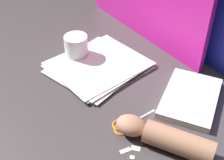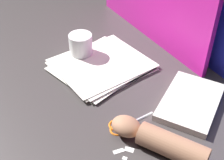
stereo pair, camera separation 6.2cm
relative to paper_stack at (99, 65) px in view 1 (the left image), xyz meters
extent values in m
plane|color=#3D3838|center=(0.14, -0.10, -0.01)|extent=(6.00, 6.00, 0.00)
cube|color=white|center=(0.00, 0.00, -0.01)|extent=(0.28, 0.32, 0.00)
cube|color=white|center=(0.00, 0.01, 0.00)|extent=(0.31, 0.35, 0.00)
cube|color=white|center=(0.00, -0.01, 0.00)|extent=(0.31, 0.35, 0.00)
cube|color=white|center=(0.00, 0.00, 0.00)|extent=(0.30, 0.33, 0.00)
cube|color=white|center=(0.00, 0.00, 0.00)|extent=(0.29, 0.33, 0.00)
cube|color=white|center=(0.00, 0.00, 0.01)|extent=(0.31, 0.35, 0.00)
cube|color=silver|center=(0.35, 0.09, 0.00)|extent=(0.25, 0.30, 0.02)
sphere|color=silver|center=(0.28, -0.14, 0.00)|extent=(0.01, 0.01, 0.01)
cylinder|color=silver|center=(0.29, -0.09, 0.00)|extent=(0.02, 0.11, 0.01)
torus|color=orange|center=(0.28, -0.17, 0.00)|extent=(0.05, 0.05, 0.01)
cylinder|color=silver|center=(0.33, -0.11, 0.00)|extent=(0.09, 0.07, 0.01)
torus|color=orange|center=(0.26, -0.16, 0.00)|extent=(0.06, 0.06, 0.01)
cylinder|color=#A87556|center=(0.44, -0.11, 0.03)|extent=(0.21, 0.13, 0.07)
ellipsoid|color=#A87556|center=(0.31, -0.16, 0.03)|extent=(0.11, 0.10, 0.05)
cube|color=white|center=(0.36, -0.19, -0.01)|extent=(0.03, 0.03, 0.00)
cube|color=white|center=(0.37, -0.22, -0.01)|extent=(0.02, 0.02, 0.00)
cube|color=white|center=(0.34, -0.22, -0.01)|extent=(0.02, 0.03, 0.00)
cylinder|color=white|center=(-0.11, -0.02, 0.04)|extent=(0.09, 0.09, 0.10)
camera|label=1|loc=(0.71, -0.64, 0.70)|focal=50.00mm
camera|label=2|loc=(0.75, -0.59, 0.70)|focal=50.00mm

